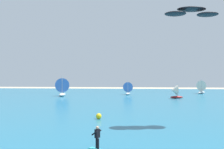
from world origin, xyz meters
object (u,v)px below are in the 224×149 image
at_px(sailboat_near_shore, 175,91).
at_px(marker_buoy, 99,116).
at_px(sailboat_outermost, 63,87).
at_px(sailboat_heeled_over, 202,87).
at_px(kite, 191,12).
at_px(kitesurfer, 99,142).
at_px(sailboat_far_right, 128,88).

relative_size(sailboat_near_shore, marker_buoy, 5.10).
relative_size(sailboat_outermost, sailboat_heeled_over, 1.21).
bearing_deg(sailboat_outermost, kite, -55.45).
bearing_deg(marker_buoy, kitesurfer, -82.08).
relative_size(kitesurfer, sailboat_outermost, 0.38).
distance_m(kite, sailboat_far_right, 42.24).
bearing_deg(sailboat_near_shore, kite, -97.05).
height_order(sailboat_outermost, sailboat_far_right, sailboat_outermost).
height_order(kitesurfer, sailboat_near_shore, sailboat_near_shore).
relative_size(sailboat_heeled_over, marker_buoy, 6.28).
xyz_separation_m(sailboat_heeled_over, sailboat_far_right, (-21.52, -5.44, -0.18)).
xyz_separation_m(kite, sailboat_near_shore, (3.75, 30.30, -10.28)).
height_order(kitesurfer, sailboat_heeled_over, sailboat_heeled_over).
xyz_separation_m(kitesurfer, kite, (8.52, 9.07, 11.26)).
distance_m(kite, sailboat_outermost, 43.12).
height_order(sailboat_outermost, sailboat_heeled_over, sailboat_outermost).
relative_size(sailboat_near_shore, sailboat_far_right, 0.89).
height_order(sailboat_near_shore, marker_buoy, sailboat_near_shore).
distance_m(sailboat_near_shore, sailboat_heeled_over, 18.88).
bearing_deg(kitesurfer, sailboat_heeled_over, 67.29).
height_order(sailboat_far_right, marker_buoy, sailboat_far_right).
bearing_deg(sailboat_outermost, sailboat_far_right, 18.94).
bearing_deg(kitesurfer, sailboat_far_right, 88.30).
relative_size(kite, sailboat_far_right, 1.54).
bearing_deg(kite, kitesurfer, -133.20).
bearing_deg(sailboat_near_shore, sailboat_heeled_over, 55.42).
bearing_deg(sailboat_outermost, sailboat_heeled_over, 16.29).
bearing_deg(sailboat_near_shore, kitesurfer, -107.31).
height_order(kitesurfer, marker_buoy, kitesurfer).
relative_size(sailboat_outermost, marker_buoy, 7.61).
bearing_deg(sailboat_outermost, marker_buoy, -66.70).
bearing_deg(kite, marker_buoy, 164.06).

